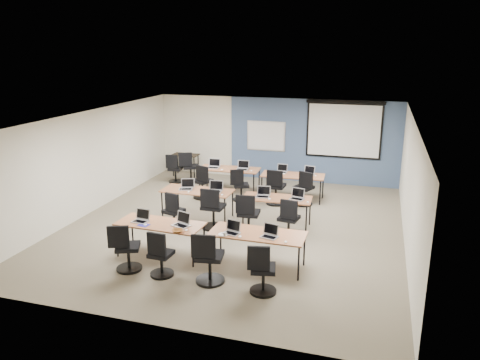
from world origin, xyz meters
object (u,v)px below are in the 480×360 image
(training_table_front_right, at_px, (257,235))
(laptop_0, at_px, (141,218))
(task_chair_9, at_px, (240,188))
(laptop_11, at_px, (309,173))
(task_chair_1, at_px, (160,258))
(task_chair_11, at_px, (304,191))
(laptop_1, at_px, (182,222))
(laptop_2, at_px, (232,230))
(laptop_7, at_px, (297,196))
(task_chair_8, at_px, (202,184))
(task_chair_3, at_px, (262,273))
(laptop_10, at_px, (282,170))
(laptop_3, at_px, (270,234))
(projector_screen, at_px, (344,127))
(utility_table, at_px, (185,157))
(task_chair_6, at_px, (248,218))
(laptop_8, at_px, (214,166))
(laptop_6, at_px, (263,194))
(task_chair_5, at_px, (213,212))
(task_chair_2, at_px, (208,262))
(training_table_mid_right, at_px, (277,199))
(task_chair_7, at_px, (289,222))
(spare_chair_b, at_px, (174,171))
(task_chair_0, at_px, (126,251))
(spare_chair_a, at_px, (189,170))
(whiteboard, at_px, (266,136))
(training_table_mid_left, at_px, (197,192))
(training_table_back_left, at_px, (229,170))
(laptop_5, at_px, (215,189))
(training_table_front_left, at_px, (160,225))
(training_table_back_right, at_px, (293,176))
(task_chair_10, at_px, (275,190))

(training_table_front_right, height_order, laptop_0, laptop_0)
(task_chair_9, height_order, laptop_11, laptop_11)
(task_chair_1, bearing_deg, task_chair_11, 72.17)
(laptop_1, xyz_separation_m, laptop_2, (1.12, -0.10, -0.00))
(laptop_7, distance_m, task_chair_8, 3.38)
(task_chair_3, xyz_separation_m, laptop_10, (-0.85, 5.72, 0.39))
(laptop_3, distance_m, task_chair_8, 4.92)
(projector_screen, bearing_deg, utility_table, -175.52)
(task_chair_6, bearing_deg, laptop_3, -66.47)
(laptop_8, relative_size, task_chair_11, 0.36)
(laptop_6, bearing_deg, task_chair_5, -158.52)
(projector_screen, bearing_deg, laptop_0, -119.08)
(task_chair_1, xyz_separation_m, task_chair_2, (0.98, 0.02, 0.04))
(training_table_mid_right, height_order, laptop_11, laptop_11)
(task_chair_7, xyz_separation_m, spare_chair_b, (-4.45, 3.49, -0.01))
(laptop_3, distance_m, laptop_11, 4.80)
(task_chair_0, xyz_separation_m, laptop_11, (2.75, 5.60, 0.38))
(task_chair_5, distance_m, spare_chair_a, 4.18)
(whiteboard, distance_m, task_chair_8, 3.09)
(training_table_mid_left, distance_m, training_table_mid_right, 2.10)
(laptop_0, relative_size, laptop_10, 1.07)
(training_table_mid_right, relative_size, laptop_2, 5.24)
(laptop_0, height_order, task_chair_6, task_chair_6)
(training_table_back_left, bearing_deg, laptop_11, -2.36)
(task_chair_1, height_order, task_chair_7, task_chair_7)
(laptop_6, distance_m, laptop_8, 3.17)
(task_chair_0, xyz_separation_m, laptop_1, (0.83, 0.86, 0.39))
(task_chair_2, height_order, laptop_5, task_chair_2)
(laptop_0, bearing_deg, training_table_front_right, 7.85)
(training_table_front_left, distance_m, task_chair_1, 1.01)
(training_table_back_left, distance_m, laptop_1, 4.77)
(task_chair_3, relative_size, laptop_6, 2.96)
(laptop_2, distance_m, laptop_7, 2.65)
(training_table_back_right, distance_m, laptop_7, 2.22)
(task_chair_0, xyz_separation_m, utility_table, (-1.68, 6.93, 0.24))
(laptop_5, distance_m, task_chair_8, 1.77)
(task_chair_2, bearing_deg, spare_chair_b, 110.51)
(laptop_3, bearing_deg, laptop_8, 135.66)
(task_chair_1, height_order, laptop_5, laptop_5)
(task_chair_0, distance_m, spare_chair_b, 6.25)
(laptop_3, relative_size, task_chair_11, 0.32)
(laptop_2, distance_m, task_chair_7, 1.97)
(whiteboard, bearing_deg, laptop_7, -66.40)
(task_chair_2, bearing_deg, task_chair_10, 78.49)
(laptop_10, relative_size, spare_chair_a, 0.30)
(training_table_front_right, height_order, laptop_10, laptop_10)
(utility_table, bearing_deg, task_chair_9, -39.12)
(training_table_back_left, relative_size, spare_chair_b, 1.91)
(task_chair_3, relative_size, laptop_10, 3.16)
(task_chair_1, xyz_separation_m, laptop_6, (1.22, 3.24, 0.40))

